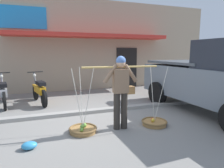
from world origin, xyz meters
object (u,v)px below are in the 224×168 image
at_px(motorcycle_second_in_row, 39,91).
at_px(wooden_crate, 129,90).
at_px(motorcycle_nearest_shop, 3,93).
at_px(fruit_basket_left_side, 154,122).
at_px(plastic_litter_bag, 29,145).
at_px(parked_truck, 219,79).
at_px(fruit_basket_right_side, 83,129).
at_px(fruit_vendor, 121,88).

height_order(motorcycle_second_in_row, wooden_crate, motorcycle_second_in_row).
bearing_deg(motorcycle_nearest_shop, fruit_basket_left_side, -40.15).
bearing_deg(plastic_litter_bag, motorcycle_second_in_row, 87.41).
relative_size(motorcycle_nearest_shop, motorcycle_second_in_row, 1.01).
xyz_separation_m(motorcycle_nearest_shop, parked_truck, (6.00, -3.01, 0.58)).
bearing_deg(fruit_basket_right_side, fruit_basket_left_side, -4.61).
bearing_deg(parked_truck, fruit_basket_right_side, -179.25).
bearing_deg(fruit_vendor, fruit_basket_right_side, 175.41).
distance_m(fruit_vendor, fruit_basket_left_side, 1.26).
relative_size(fruit_vendor, wooden_crate, 3.97).
distance_m(fruit_basket_right_side, motorcycle_second_in_row, 3.16).
height_order(fruit_vendor, fruit_basket_right_side, fruit_vendor).
bearing_deg(plastic_litter_bag, parked_truck, 5.35).
distance_m(motorcycle_second_in_row, wooden_crate, 3.67).
distance_m(fruit_basket_left_side, fruit_basket_right_side, 1.75).
relative_size(fruit_basket_left_side, wooden_crate, 3.30).
height_order(fruit_basket_left_side, parked_truck, parked_truck).
relative_size(fruit_vendor, fruit_basket_left_side, 1.20).
xyz_separation_m(parked_truck, wooden_crate, (-1.25, 3.43, -0.87)).
bearing_deg(fruit_basket_left_side, fruit_basket_right_side, 175.39).
xyz_separation_m(fruit_basket_left_side, motorcycle_nearest_shop, (-3.80, 3.21, 0.38)).
bearing_deg(wooden_crate, fruit_basket_left_side, -104.78).
bearing_deg(wooden_crate, fruit_basket_right_side, -127.80).
height_order(fruit_basket_left_side, plastic_litter_bag, fruit_basket_left_side).
bearing_deg(fruit_vendor, parked_truck, 2.26).
relative_size(fruit_basket_left_side, parked_truck, 0.30).
xyz_separation_m(motorcycle_nearest_shop, wooden_crate, (4.75, 0.41, -0.29)).
xyz_separation_m(fruit_vendor, parked_truck, (3.07, 0.12, 0.05)).
xyz_separation_m(motorcycle_second_in_row, parked_truck, (4.88, -2.94, 0.58)).
height_order(fruit_basket_right_side, plastic_litter_bag, fruit_basket_right_side).
distance_m(fruit_basket_right_side, motorcycle_nearest_shop, 3.71).
xyz_separation_m(fruit_basket_right_side, parked_truck, (3.94, 0.05, 0.96)).
bearing_deg(motorcycle_nearest_shop, parked_truck, -26.66).
distance_m(parked_truck, wooden_crate, 3.75).
bearing_deg(fruit_basket_left_side, motorcycle_second_in_row, 130.52).
distance_m(motorcycle_nearest_shop, wooden_crate, 4.78).
height_order(motorcycle_second_in_row, parked_truck, parked_truck).
xyz_separation_m(fruit_vendor, wooden_crate, (1.82, 3.55, -0.82)).
xyz_separation_m(motorcycle_second_in_row, wooden_crate, (3.63, 0.49, -0.29)).
bearing_deg(fruit_vendor, fruit_basket_left_side, -4.64).
xyz_separation_m(fruit_basket_left_side, fruit_basket_right_side, (-1.74, 0.14, -0.00)).
height_order(fruit_basket_right_side, wooden_crate, fruit_basket_right_side).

